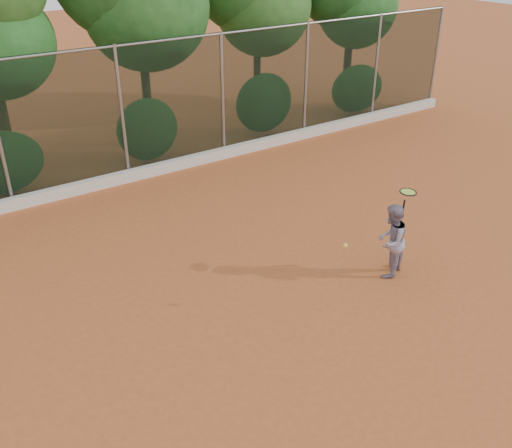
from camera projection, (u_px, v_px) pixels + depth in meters
ground at (288, 307)px, 10.23m from camera, size 80.00×80.00×0.00m
concrete_curb at (132, 175)px, 15.10m from camera, size 24.00×0.20×0.30m
tennis_player at (391, 241)px, 10.83m from camera, size 0.89×0.81×1.49m
chainlink_fence at (122, 111)px, 14.43m from camera, size 24.09×0.09×3.50m
tennis_racket at (408, 194)px, 10.51m from camera, size 0.38×0.38×0.54m
tennis_ball_in_flight at (345, 245)px, 9.59m from camera, size 0.07×0.07×0.07m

